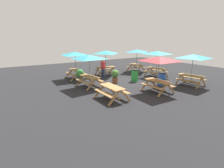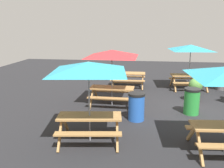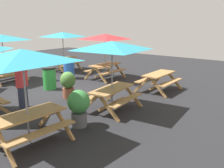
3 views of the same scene
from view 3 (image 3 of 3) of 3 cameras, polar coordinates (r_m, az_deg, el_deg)
name	(u,v)px [view 3 (image 3 of 3)]	position (r m, az deg, el deg)	size (l,w,h in m)	color
ground_plane	(52,92)	(10.87, -13.54, -1.74)	(26.93, 26.93, 0.00)	#232326
picnic_table_0	(112,51)	(7.99, 0.00, 7.60)	(2.82, 2.82, 2.34)	#A87A44
picnic_table_1	(159,78)	(10.80, 10.65, 1.38)	(1.81, 1.54, 0.81)	#A87A44
picnic_table_2	(105,40)	(12.72, -1.60, 10.01)	(2.83, 2.83, 2.34)	#A87A44
picnic_table_3	(23,63)	(5.99, -19.72, 4.61)	(2.82, 2.82, 2.34)	#A87A44
picnic_table_6	(63,37)	(15.16, -11.19, 10.40)	(2.80, 2.80, 2.34)	#A87A44
picnic_table_7	(2,41)	(13.21, -23.86, 8.98)	(2.82, 2.82, 2.34)	#A87A44
trash_bin_blue	(69,69)	(13.19, -9.78, 3.40)	(0.59, 0.59, 0.98)	blue
trash_bin_green	(49,78)	(11.22, -14.11, 1.32)	(0.59, 0.59, 0.98)	green
potted_plant_0	(79,106)	(7.05, -7.61, -4.94)	(0.63, 0.63, 1.06)	#59595B
potted_plant_1	(68,83)	(9.72, -10.01, 0.13)	(0.58, 0.58, 1.04)	#935138
person_standing	(22,86)	(8.53, -19.85, -0.37)	(0.42, 0.35, 1.67)	#2D334C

